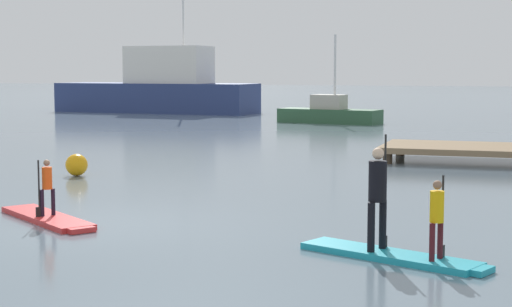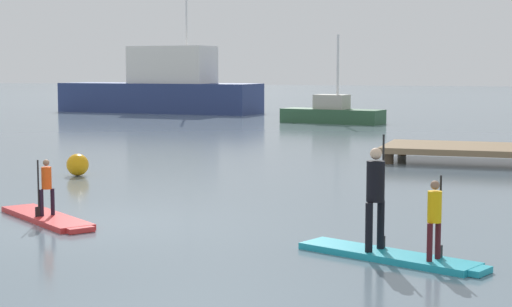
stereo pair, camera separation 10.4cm
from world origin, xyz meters
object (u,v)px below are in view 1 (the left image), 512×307
(paddleboard_far, at_px, (393,256))
(paddler_adult, at_px, (378,192))
(paddler_child_solo, at_px, (47,185))
(fishing_boat_green_midground, at_px, (329,113))
(paddler_child_front, at_px, (437,215))
(paddleboard_near, at_px, (48,218))
(mooring_buoy_far, at_px, (77,165))
(fishing_boat_white_large, at_px, (160,89))

(paddleboard_far, height_order, paddler_adult, paddler_adult)
(paddler_child_solo, xyz_separation_m, paddleboard_far, (6.58, -1.13, -0.63))
(paddler_child_solo, xyz_separation_m, fishing_boat_green_midground, (-1.33, 28.58, -0.17))
(paddler_child_solo, height_order, paddleboard_far, paddler_child_solo)
(paddler_adult, bearing_deg, paddler_child_front, -22.08)
(paddler_child_solo, distance_m, paddler_child_front, 7.37)
(paddleboard_near, distance_m, paddler_adult, 6.46)
(paddleboard_near, relative_size, paddler_child_front, 2.33)
(paddler_child_solo, distance_m, paddleboard_far, 6.71)
(paddleboard_near, relative_size, mooring_buoy_far, 4.82)
(paddleboard_near, distance_m, mooring_buoy_far, 6.58)
(fishing_boat_green_midground, bearing_deg, paddleboard_near, -87.31)
(paddleboard_near, relative_size, paddler_child_solo, 2.67)
(fishing_boat_white_large, relative_size, fishing_boat_green_midground, 2.41)
(paddleboard_near, xyz_separation_m, paddler_child_solo, (-0.01, -0.01, 0.63))
(fishing_boat_white_large, bearing_deg, mooring_buoy_far, -69.32)
(paddler_child_solo, distance_m, fishing_boat_white_large, 38.00)
(paddler_child_front, relative_size, mooring_buoy_far, 2.07)
(paddler_child_solo, xyz_separation_m, fishing_boat_white_large, (-13.94, 35.34, 0.83))
(paddler_child_solo, relative_size, fishing_boat_green_midground, 0.19)
(paddler_adult, distance_m, mooring_buoy_far, 11.52)
(paddleboard_far, bearing_deg, paddleboard_near, 170.16)
(fishing_boat_green_midground, relative_size, mooring_buoy_far, 9.43)
(paddleboard_near, height_order, paddler_child_solo, paddler_child_solo)
(fishing_boat_green_midground, xyz_separation_m, mooring_buoy_far, (-1.50, -22.64, -0.22))
(fishing_boat_white_large, relative_size, mooring_buoy_far, 22.71)
(paddler_adult, xyz_separation_m, paddler_child_front, (0.92, -0.37, -0.24))
(paddleboard_near, bearing_deg, paddler_child_solo, -138.81)
(paddler_adult, xyz_separation_m, mooring_buoy_far, (-9.16, 6.95, -0.70))
(paddler_adult, bearing_deg, paddleboard_near, 170.78)
(paddler_child_solo, bearing_deg, paddleboard_near, 41.19)
(paddler_adult, bearing_deg, paddler_child_solo, 170.87)
(paddleboard_far, bearing_deg, fishing_boat_green_midground, 104.93)
(fishing_boat_white_large, height_order, fishing_boat_green_midground, fishing_boat_white_large)
(paddleboard_near, relative_size, fishing_boat_white_large, 0.21)
(paddleboard_far, height_order, fishing_boat_white_large, fishing_boat_white_large)
(fishing_boat_white_large, bearing_deg, fishing_boat_green_midground, -28.23)
(paddler_child_front, distance_m, fishing_boat_green_midground, 31.17)
(fishing_boat_white_large, height_order, mooring_buoy_far, fishing_boat_white_large)
(paddleboard_near, distance_m, fishing_boat_white_large, 38.01)
(paddleboard_near, relative_size, paddleboard_far, 0.94)
(paddler_adult, bearing_deg, fishing_boat_green_midground, 104.51)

